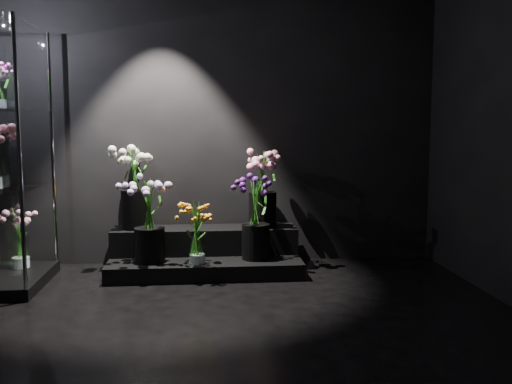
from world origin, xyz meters
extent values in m
plane|color=black|center=(0.00, 0.00, 0.00)|extent=(4.00, 4.00, 0.00)
plane|color=black|center=(0.00, 2.00, 1.40)|extent=(4.00, 0.00, 4.00)
plane|color=black|center=(0.00, -2.00, 1.40)|extent=(4.00, 0.00, 4.00)
cube|color=black|center=(-0.15, 1.59, 0.07)|extent=(1.64, 0.73, 0.14)
cube|color=black|center=(-0.15, 1.77, 0.25)|extent=(1.64, 0.36, 0.23)
cube|color=black|center=(-1.70, 1.33, 0.05)|extent=(0.56, 0.93, 0.09)
cube|color=white|center=(-1.70, 1.33, 0.79)|extent=(0.50, 0.87, 0.01)
cube|color=white|center=(-1.70, 1.33, 1.39)|extent=(0.50, 0.87, 0.01)
cylinder|color=white|center=(-0.21, 1.36, 0.25)|extent=(0.14, 0.14, 0.23)
cylinder|color=black|center=(-0.61, 1.46, 0.28)|extent=(0.25, 0.25, 0.29)
cylinder|color=black|center=(0.28, 1.48, 0.29)|extent=(0.24, 0.24, 0.30)
cylinder|color=black|center=(-0.75, 1.78, 0.54)|extent=(0.25, 0.25, 0.34)
cylinder|color=black|center=(0.37, 1.75, 0.52)|extent=(0.25, 0.25, 0.32)
cylinder|color=white|center=(-1.67, 1.52, 0.22)|extent=(0.15, 0.15, 0.26)
camera|label=1|loc=(-0.15, -3.27, 1.28)|focal=40.00mm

